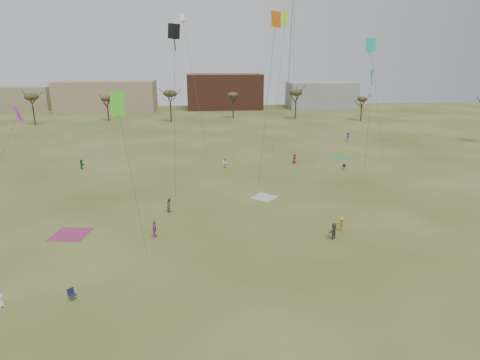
{
  "coord_description": "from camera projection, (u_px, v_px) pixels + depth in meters",
  "views": [
    {
      "loc": [
        -3.71,
        -25.77,
        17.0
      ],
      "look_at": [
        0.0,
        12.0,
        5.5
      ],
      "focal_mm": 29.91,
      "sensor_mm": 36.0,
      "label": 1
    }
  ],
  "objects": [
    {
      "name": "spectator_mid_d",
      "position": [
        154.0,
        229.0,
        39.64
      ],
      "size": [
        0.53,
        1.03,
        1.69
      ],
      "primitive_type": "imported",
      "rotation": [
        0.0,
        0.0,
        1.69
      ],
      "color": "#9C418F",
      "rests_on": "ground"
    },
    {
      "name": "flyer_mid_b",
      "position": [
        341.0,
        224.0,
        40.92
      ],
      "size": [
        0.96,
        1.18,
        1.6
      ],
      "primitive_type": "imported",
      "rotation": [
        0.0,
        0.0,
        5.14
      ],
      "color": "gold",
      "rests_on": "ground"
    },
    {
      "name": "spectator_fore_b",
      "position": [
        170.0,
        205.0,
        46.09
      ],
      "size": [
        0.84,
        0.98,
        1.73
      ],
      "primitive_type": "imported",
      "rotation": [
        0.0,
        0.0,
        1.32
      ],
      "color": "#7F6A50",
      "rests_on": "ground"
    },
    {
      "name": "kites_aloft",
      "position": [
        218.0,
        44.0,
        49.31
      ],
      "size": [
        53.39,
        59.73,
        23.91
      ],
      "color": "#B5EE27",
      "rests_on": "ground"
    },
    {
      "name": "blanket_cream",
      "position": [
        264.0,
        197.0,
        51.29
      ],
      "size": [
        3.87,
        3.87,
        0.03
      ],
      "primitive_type": "cube",
      "rotation": [
        0.0,
        0.0,
        0.86
      ],
      "color": "beige",
      "rests_on": "ground"
    },
    {
      "name": "blanket_olive",
      "position": [
        341.0,
        158.0,
        71.43
      ],
      "size": [
        3.28,
        3.28,
        0.03
      ],
      "primitive_type": "cube",
      "rotation": [
        0.0,
        0.0,
        0.17
      ],
      "color": "green",
      "rests_on": "ground"
    },
    {
      "name": "spectator_fore_c",
      "position": [
        334.0,
        231.0,
        39.24
      ],
      "size": [
        1.34,
        1.52,
        1.67
      ],
      "primitive_type": "imported",
      "rotation": [
        0.0,
        0.0,
        4.05
      ],
      "color": "brown",
      "rests_on": "ground"
    },
    {
      "name": "radio_tower",
      "position": [
        291.0,
        53.0,
        146.11
      ],
      "size": [
        1.51,
        1.72,
        41.0
      ],
      "color": "#9EA3A8",
      "rests_on": "ground"
    },
    {
      "name": "spectator_mid_e",
      "position": [
        225.0,
        163.0,
        64.66
      ],
      "size": [
        1.09,
        0.96,
        1.89
      ],
      "primitive_type": "imported",
      "rotation": [
        0.0,
        0.0,
        5.98
      ],
      "color": "silver",
      "rests_on": "ground"
    },
    {
      "name": "flyer_far_a",
      "position": [
        82.0,
        164.0,
        64.23
      ],
      "size": [
        1.32,
        1.43,
        1.59
      ],
      "primitive_type": "imported",
      "rotation": [
        0.0,
        0.0,
        2.28
      ],
      "color": "#28783D",
      "rests_on": "ground"
    },
    {
      "name": "building_tan",
      "position": [
        107.0,
        96.0,
        134.63
      ],
      "size": [
        32.0,
        14.0,
        10.0
      ],
      "primitive_type": "cube",
      "color": "#937F60",
      "rests_on": "ground"
    },
    {
      "name": "camp_chair_right",
      "position": [
        344.0,
        168.0,
        64.13
      ],
      "size": [
        0.74,
        0.74,
        0.87
      ],
      "rotation": [
        0.0,
        0.0,
        5.51
      ],
      "color": "#131C34",
      "rests_on": "ground"
    },
    {
      "name": "flyer_far_c",
      "position": [
        348.0,
        137.0,
        86.61
      ],
      "size": [
        0.78,
        1.23,
        1.81
      ],
      "primitive_type": "imported",
      "rotation": [
        0.0,
        0.0,
        4.62
      ],
      "color": "navy",
      "rests_on": "ground"
    },
    {
      "name": "tree_line",
      "position": [
        204.0,
        99.0,
        102.86
      ],
      "size": [
        117.44,
        49.32,
        8.91
      ],
      "color": "#3A2B1E",
      "rests_on": "ground"
    },
    {
      "name": "flyer_far_b",
      "position": [
        294.0,
        159.0,
        67.94
      ],
      "size": [
        0.92,
        0.88,
        1.59
      ],
      "primitive_type": "imported",
      "rotation": [
        0.0,
        0.0,
        0.67
      ],
      "color": "maroon",
      "rests_on": "ground"
    },
    {
      "name": "camp_chair_left",
      "position": [
        72.0,
        297.0,
        29.38
      ],
      "size": [
        0.74,
        0.74,
        0.87
      ],
      "rotation": [
        0.0,
        0.0,
        0.72
      ],
      "color": "#142038",
      "rests_on": "ground"
    },
    {
      "name": "building_grey",
      "position": [
        321.0,
        95.0,
        144.65
      ],
      "size": [
        24.0,
        12.0,
        9.0
      ],
      "primitive_type": "cube",
      "color": "gray",
      "rests_on": "ground"
    },
    {
      "name": "blanket_plum",
      "position": [
        70.0,
        234.0,
        40.41
      ],
      "size": [
        3.91,
        3.91,
        0.03
      ],
      "primitive_type": "cube",
      "rotation": [
        0.0,
        0.0,
        2.99
      ],
      "color": "#9A2F5C",
      "rests_on": "ground"
    },
    {
      "name": "building_tan_west",
      "position": [
        23.0,
        98.0,
        138.78
      ],
      "size": [
        20.0,
        12.0,
        8.0
      ],
      "primitive_type": "cube",
      "color": "#937F60",
      "rests_on": "ground"
    },
    {
      "name": "ground",
      "position": [
        256.0,
        297.0,
        29.82
      ],
      "size": [
        260.0,
        260.0,
        0.0
      ],
      "primitive_type": "plane",
      "color": "#374B17",
      "rests_on": "ground"
    },
    {
      "name": "building_brick",
      "position": [
        224.0,
        91.0,
        142.84
      ],
      "size": [
        26.0,
        16.0,
        12.0
      ],
      "primitive_type": "cube",
      "color": "brown",
      "rests_on": "ground"
    }
  ]
}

